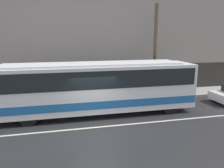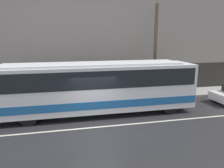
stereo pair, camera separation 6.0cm
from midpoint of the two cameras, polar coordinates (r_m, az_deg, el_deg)
name	(u,v)px [view 2 (the right image)]	position (r m, az deg, el deg)	size (l,w,h in m)	color
ground_plane	(96,127)	(11.59, -4.01, -11.22)	(60.00, 60.00, 0.00)	#262628
sidewalk	(85,99)	(16.46, -6.85, -3.83)	(60.00, 2.46, 0.16)	gray
building_facade	(82,38)	(17.19, -7.73, 11.90)	(60.00, 0.35, 9.42)	gray
lane_stripe	(96,127)	(11.59, -4.01, -11.20)	(54.00, 0.14, 0.01)	beige
transit_bus	(94,86)	(13.07, -4.53, -0.42)	(12.16, 2.50, 3.11)	silver
utility_pole_near	(156,51)	(16.88, 11.43, 8.41)	(0.32, 0.32, 6.80)	brown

